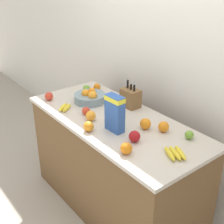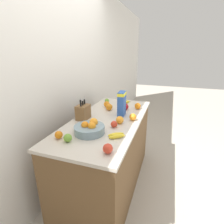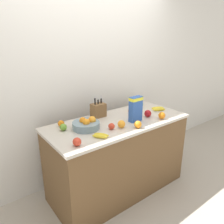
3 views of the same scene
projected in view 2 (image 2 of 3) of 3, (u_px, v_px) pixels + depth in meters
The scene contains 19 objects.
ground_plane at pixel (108, 183), 2.30m from camera, with size 14.00×14.00×0.00m, color #B2A899.
wall_back at pixel (61, 82), 2.04m from camera, with size 9.00×0.06×2.60m.
counter at pixel (108, 153), 2.14m from camera, with size 1.66×0.73×0.92m.
knife_block at pixel (83, 112), 1.95m from camera, with size 0.16×0.12×0.26m.
cereal_box at pixel (122, 103), 2.03m from camera, with size 0.16×0.08×0.29m.
fruit_bowl at pixel (90, 129), 1.63m from camera, with size 0.28×0.28×0.13m.
banana_bunch_left at pixel (124, 102), 2.57m from camera, with size 0.20×0.17×0.03m.
banana_bunch_right at pixel (116, 135), 1.55m from camera, with size 0.15×0.16×0.04m.
apple_leftmost at pixel (114, 124), 1.75m from camera, with size 0.07×0.07×0.07m, color red.
apple_front at pixel (125, 107), 2.27m from camera, with size 0.08×0.08×0.08m, color #A31419.
apple_rightmost at pixel (68, 138), 1.47m from camera, with size 0.07×0.07×0.07m, color #6B9E33.
apple_near_bananas at pixel (108, 149), 1.31m from camera, with size 0.08×0.08×0.08m, color red.
apple_rear at pixel (107, 101), 2.56m from camera, with size 0.07×0.07×0.07m, color #6B9E33.
orange_front_right at pixel (120, 120), 1.84m from camera, with size 0.08×0.08×0.08m, color orange.
orange_near_bowl at pixel (138, 106), 2.29m from camera, with size 0.08×0.08×0.08m, color orange.
orange_mid_right at pixel (109, 107), 2.24m from camera, with size 0.09×0.09×0.09m, color orange.
orange_mid_left at pixel (59, 135), 1.53m from camera, with size 0.07×0.07×0.07m, color orange.
orange_by_cereal at pixel (107, 104), 2.37m from camera, with size 0.08×0.08×0.08m, color orange.
orange_back_center at pixel (133, 117), 1.92m from camera, with size 0.08×0.08×0.08m, color orange.
Camera 2 is at (-1.73, -0.64, 1.65)m, focal length 28.00 mm.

